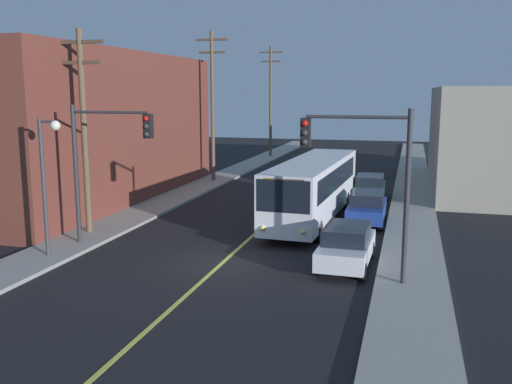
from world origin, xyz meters
TOP-DOWN VIEW (x-y plane):
  - ground_plane at (0.00, 0.00)m, footprint 120.00×120.00m
  - sidewalk_left at (-7.25, 10.00)m, footprint 2.50×90.00m
  - sidewalk_right at (7.25, 10.00)m, footprint 2.50×90.00m
  - lane_stripe_center at (0.00, 15.00)m, footprint 0.16×60.00m
  - building_left_brick at (-13.49, 10.86)m, footprint 10.00×21.98m
  - city_bus at (2.20, 8.36)m, footprint 3.13×12.25m
  - parked_car_white at (4.78, 0.86)m, footprint 1.92×4.45m
  - parked_car_blue at (4.96, 8.61)m, footprint 1.84×4.41m
  - parked_car_green at (4.67, 14.69)m, footprint 1.91×4.45m
  - utility_pole_near at (-7.58, 2.66)m, footprint 2.40×0.28m
  - utility_pole_mid at (-7.23, 19.25)m, footprint 2.40×0.28m
  - utility_pole_far at (-7.08, 36.49)m, footprint 2.40×0.28m
  - traffic_signal_left_corner at (-5.41, 0.83)m, footprint 3.75×0.48m
  - traffic_signal_right_corner at (5.41, -1.05)m, footprint 3.75×0.48m
  - street_lamp_left at (-6.83, -1.29)m, footprint 0.98×0.40m

SIDE VIEW (x-z plane):
  - ground_plane at x=0.00m, z-range 0.00..0.00m
  - lane_stripe_center at x=0.00m, z-range 0.00..0.01m
  - sidewalk_left at x=-7.25m, z-range 0.00..0.15m
  - sidewalk_right at x=7.25m, z-range 0.00..0.15m
  - parked_car_white at x=4.78m, z-range 0.03..1.65m
  - parked_car_blue at x=4.96m, z-range 0.03..1.65m
  - parked_car_green at x=4.67m, z-range 0.03..1.65m
  - city_bus at x=2.20m, z-range 0.22..3.42m
  - street_lamp_left at x=-6.83m, z-range 0.99..6.49m
  - traffic_signal_left_corner at x=-5.41m, z-range 1.30..7.30m
  - traffic_signal_right_corner at x=5.41m, z-range 1.30..7.30m
  - building_left_brick at x=-13.49m, z-range 0.00..9.06m
  - utility_pole_near at x=-7.58m, z-range 0.64..9.99m
  - utility_pole_mid at x=-7.23m, z-range 0.67..11.53m
  - utility_pole_far at x=-7.08m, z-range 0.67..11.76m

